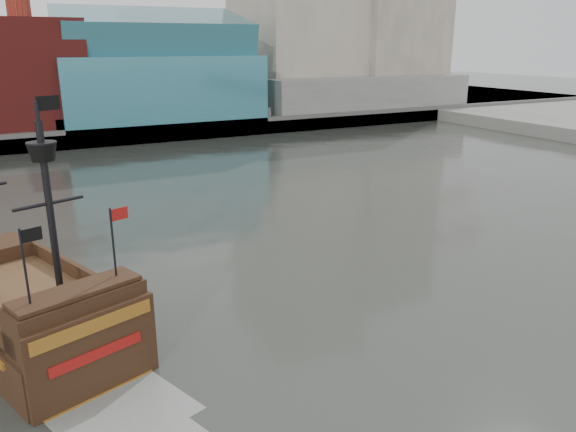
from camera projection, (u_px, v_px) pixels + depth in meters
ground at (366, 363)px, 25.32m from camera, size 400.00×400.00×0.00m
promenade_far at (74, 116)px, 102.83m from camera, size 220.00×60.00×2.00m
seawall at (104, 137)px, 77.79m from camera, size 220.00×1.00×2.60m
crane_a at (446, 18)px, 123.94m from camera, size 22.50×4.00×32.25m
crane_b at (446, 35)px, 137.70m from camera, size 19.10×4.00×26.25m
pirate_ship at (27, 316)px, 27.12m from camera, size 10.81×18.50×13.29m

